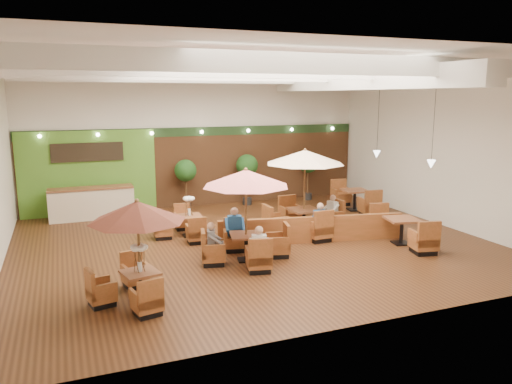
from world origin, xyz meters
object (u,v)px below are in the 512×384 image
table_4 (401,231)px  diner_1 (235,225)px  table_5 (355,200)px  table_2 (305,176)px  table_0 (136,228)px  diner_4 (331,208)px  topiary_0 (186,172)px  diner_2 (213,239)px  diner_0 (259,244)px  table_3 (183,223)px  topiary_2 (308,164)px  table_1 (246,198)px  diner_3 (319,218)px  topiary_1 (247,167)px  booth_divider (312,229)px  service_counter (92,203)px

table_4 → diner_1: 5.14m
table_5 → diner_1: 6.99m
table_2 → diner_1: table_2 is taller
table_4 → diner_1: (-4.98, 1.20, 0.38)m
table_0 → diner_4: size_ratio=3.12×
topiary_0 → diner_2: 6.86m
diner_2 → diner_4: 5.14m
table_2 → table_5: size_ratio=0.98×
diner_0 → diner_4: (3.80, 2.92, -0.01)m
table_3 → topiary_2: (6.45, 3.77, 1.11)m
table_1 → table_2: (2.77, 1.97, 0.13)m
topiary_0 → topiary_2: size_ratio=0.97×
table_0 → diner_3: 6.55m
table_1 → table_4: size_ratio=0.93×
diner_2 → diner_4: diner_4 is taller
table_3 → diner_3: (3.84, -2.05, 0.31)m
table_2 → topiary_1: size_ratio=1.33×
table_1 → diner_3: 3.10m
booth_divider → topiary_0: topiary_0 is taller
topiary_2 → diner_3: topiary_2 is taller
booth_divider → table_5: table_5 is taller
topiary_1 → diner_1: (-2.55, -5.81, -0.80)m
table_1 → diner_1: size_ratio=3.17×
diner_4 → diner_1: bearing=93.8°
table_0 → diner_4: table_0 is taller
table_0 → table_3: 5.26m
table_3 → diner_1: size_ratio=2.81×
table_0 → table_4: size_ratio=0.82×
table_3 → table_5: 7.33m
table_0 → diner_1: table_0 is taller
diner_0 → booth_divider: bearing=53.6°
topiary_2 → diner_1: size_ratio=2.51×
topiary_1 → topiary_2: bearing=0.0°
table_1 → diner_3: size_ratio=3.42×
table_2 → diner_3: size_ratio=3.66×
table_4 → diner_4: bearing=130.6°
table_4 → topiary_0: (-5.02, 7.02, 1.11)m
service_counter → table_4: bearing=-38.3°
diner_1 → diner_2: size_ratio=1.16×
diner_1 → diner_2: (-0.95, -0.95, -0.04)m
diner_0 → table_2: bearing=63.8°
topiary_1 → diner_2: 7.65m
table_5 → diner_4: diner_4 is taller
service_counter → table_3: 4.40m
table_5 → topiary_1: bearing=153.7°
diner_3 → diner_4: (1.03, 1.03, -0.01)m
booth_divider → table_3: bearing=160.7°
table_3 → table_4: bearing=-23.7°
table_2 → topiary_1: 4.80m
table_2 → table_4: size_ratio=0.99×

